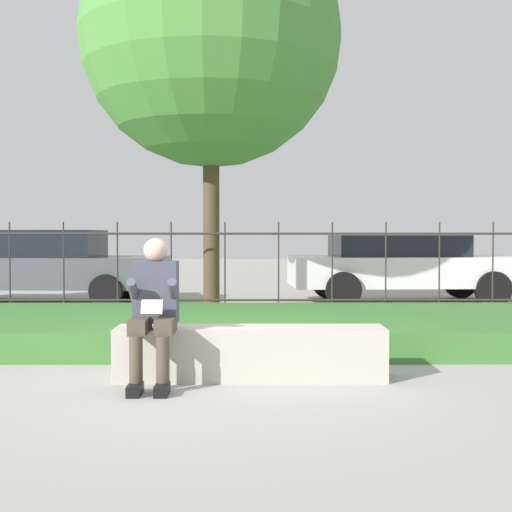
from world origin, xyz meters
TOP-DOWN VIEW (x-y plane):
  - ground_plane at (0.00, 0.00)m, footprint 60.00×60.00m
  - stone_bench at (0.40, 0.00)m, footprint 2.42×0.46m
  - person_seated_reader at (-0.43, -0.27)m, footprint 0.42×0.73m
  - grass_berm at (0.00, 2.27)m, footprint 10.98×3.14m
  - iron_fence at (-0.00, 4.43)m, footprint 8.98×0.03m
  - car_parked_left at (-3.63, 7.11)m, footprint 4.70×1.99m
  - car_parked_right at (3.29, 7.09)m, footprint 4.43×2.09m
  - tree_behind_fence at (-0.23, 4.84)m, footprint 4.08×4.08m

SIDE VIEW (x-z plane):
  - ground_plane at x=0.00m, z-range 0.00..0.00m
  - grass_berm at x=0.00m, z-range 0.00..0.32m
  - stone_bench at x=0.40m, z-range -0.03..0.45m
  - person_seated_reader at x=-0.43m, z-range 0.06..1.33m
  - car_parked_right at x=3.29m, z-range 0.06..1.34m
  - car_parked_left at x=-3.63m, z-range 0.04..1.41m
  - iron_fence at x=0.00m, z-range 0.04..1.53m
  - tree_behind_fence at x=-0.23m, z-range 1.17..7.60m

